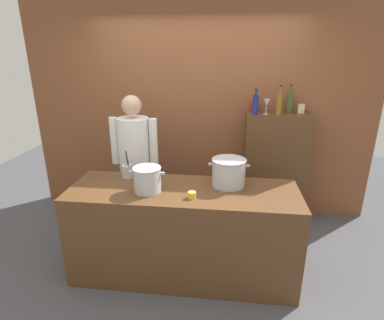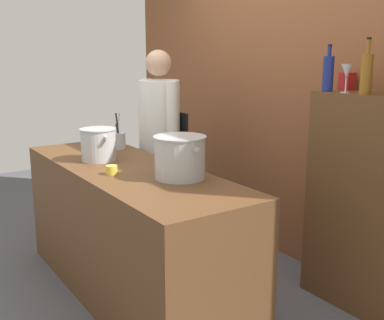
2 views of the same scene
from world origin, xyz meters
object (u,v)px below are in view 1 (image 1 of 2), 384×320
at_px(chef, 135,158).
at_px(spice_tin_red, 254,107).
at_px(spice_tin_cream, 301,109).
at_px(stockpot_small, 147,179).
at_px(wine_bottle_olive, 290,102).
at_px(stockpot_large, 229,172).
at_px(wine_bottle_cobalt, 255,104).
at_px(butter_jar, 192,195).
at_px(wine_glass_tall, 267,103).
at_px(utensil_crock, 127,171).
at_px(wine_bottle_amber, 279,104).

bearing_deg(chef, spice_tin_red, -150.53).
distance_m(chef, spice_tin_cream, 2.02).
xyz_separation_m(stockpot_small, wine_bottle_olive, (1.41, 1.29, 0.51)).
distance_m(stockpot_small, spice_tin_red, 1.74).
height_order(stockpot_large, wine_bottle_cobalt, wine_bottle_cobalt).
distance_m(stockpot_large, spice_tin_cream, 1.43).
bearing_deg(butter_jar, stockpot_small, 167.37).
bearing_deg(spice_tin_cream, stockpot_small, -139.77).
xyz_separation_m(butter_jar, wine_bottle_olive, (1.00, 1.38, 0.59)).
height_order(chef, spice_tin_cream, chef).
bearing_deg(spice_tin_cream, wine_glass_tall, -162.53).
relative_size(wine_bottle_cobalt, wine_bottle_olive, 0.89).
distance_m(utensil_crock, wine_bottle_amber, 1.87).
height_order(chef, spice_tin_red, chef).
bearing_deg(stockpot_small, spice_tin_cream, 40.23).
relative_size(wine_glass_tall, spice_tin_cream, 1.67).
distance_m(chef, utensil_crock, 0.39).
relative_size(wine_bottle_olive, wine_glass_tall, 1.87).
xyz_separation_m(chef, butter_jar, (0.73, -0.77, -0.04)).
bearing_deg(chef, wine_bottle_olive, -157.90).
height_order(stockpot_large, wine_glass_tall, wine_glass_tall).
bearing_deg(wine_bottle_cobalt, butter_jar, -115.27).
bearing_deg(chef, stockpot_small, 117.45).
relative_size(butter_jar, wine_bottle_olive, 0.22).
height_order(butter_jar, spice_tin_red, spice_tin_red).
distance_m(chef, stockpot_small, 0.75).
distance_m(wine_bottle_olive, spice_tin_red, 0.42).
distance_m(spice_tin_red, spice_tin_cream, 0.55).
bearing_deg(butter_jar, spice_tin_cream, 50.93).
xyz_separation_m(wine_bottle_amber, spice_tin_red, (-0.27, 0.17, -0.07)).
bearing_deg(utensil_crock, stockpot_large, -4.07).
height_order(wine_glass_tall, spice_tin_red, wine_glass_tall).
xyz_separation_m(wine_bottle_olive, spice_tin_cream, (0.14, 0.01, -0.07)).
distance_m(stockpot_large, wine_glass_tall, 1.15).
bearing_deg(wine_bottle_olive, stockpot_small, -137.41).
relative_size(butter_jar, wine_bottle_amber, 0.22).
distance_m(butter_jar, wine_bottle_cobalt, 1.50).
relative_size(chef, butter_jar, 23.10).
height_order(wine_bottle_cobalt, wine_glass_tall, wine_bottle_cobalt).
bearing_deg(wine_bottle_amber, stockpot_small, -137.13).
bearing_deg(butter_jar, utensil_crock, 151.18).
xyz_separation_m(wine_bottle_cobalt, wine_bottle_olive, (0.41, 0.13, 0.01)).
bearing_deg(wine_bottle_amber, wine_bottle_olive, 39.90).
distance_m(wine_bottle_olive, spice_tin_cream, 0.16).
bearing_deg(stockpot_large, chef, 155.85).
bearing_deg(wine_bottle_olive, utensil_crock, -149.14).
bearing_deg(wine_bottle_amber, butter_jar, -124.09).
bearing_deg(stockpot_large, utensil_crock, 175.93).
height_order(chef, stockpot_large, chef).
xyz_separation_m(wine_bottle_cobalt, spice_tin_cream, (0.54, 0.15, -0.06)).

